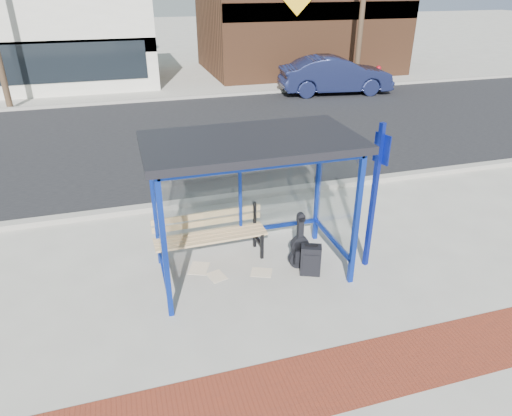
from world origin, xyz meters
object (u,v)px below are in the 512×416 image
object	(u,v)px
parked_car	(335,75)
guitar_bag	(299,249)
fire_hydrant	(378,74)
suitcase	(311,260)
bench	(210,233)
backpack	(310,261)

from	to	relation	value
parked_car	guitar_bag	bearing A→B (deg)	159.91
guitar_bag	fire_hydrant	xyz separation A→B (m)	(9.54, 13.84, 0.07)
guitar_bag	parked_car	bearing A→B (deg)	61.98
suitcase	fire_hydrant	xyz separation A→B (m)	(9.43, 14.09, 0.17)
bench	fire_hydrant	size ratio (longest dim) A/B	2.45
parked_car	suitcase	bearing A→B (deg)	160.79
bench	backpack	size ratio (longest dim) A/B	5.61
bench	guitar_bag	distance (m)	1.61
backpack	suitcase	bearing A→B (deg)	-104.93
suitcase	guitar_bag	bearing A→B (deg)	137.00
parked_car	fire_hydrant	distance (m)	3.39
backpack	parked_car	world-z (taller)	parked_car
backpack	parked_car	size ratio (longest dim) A/B	0.07
bench	backpack	xyz separation A→B (m)	(1.59, -0.84, -0.36)
backpack	fire_hydrant	world-z (taller)	fire_hydrant
suitcase	fire_hydrant	bearing A→B (deg)	78.91
guitar_bag	suitcase	distance (m)	0.29
bench	parked_car	distance (m)	14.08
suitcase	backpack	size ratio (longest dim) A/B	1.69
suitcase	parked_car	xyz separation A→B (m)	(6.41, 12.59, 0.52)
bench	suitcase	bearing A→B (deg)	-33.65
bench	backpack	bearing A→B (deg)	-29.39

